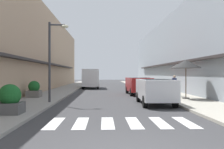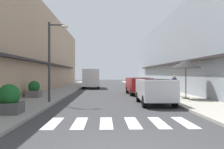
{
  "view_description": "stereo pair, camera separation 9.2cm",
  "coord_description": "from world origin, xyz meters",
  "px_view_note": "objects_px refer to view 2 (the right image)",
  "views": [
    {
      "loc": [
        -0.63,
        -5.31,
        1.76
      ],
      "look_at": [
        0.04,
        13.8,
        1.73
      ],
      "focal_mm": 39.67,
      "sensor_mm": 36.0,
      "label": 1
    },
    {
      "loc": [
        -0.53,
        -5.31,
        1.76
      ],
      "look_at": [
        0.04,
        13.8,
        1.73
      ],
      "focal_mm": 39.67,
      "sensor_mm": 36.0,
      "label": 2
    }
  ],
  "objects_px": {
    "parked_car_mid": "(139,84)",
    "delivery_van": "(91,77)",
    "street_lamp": "(53,52)",
    "planter_midblock": "(34,90)",
    "cafe_umbrella": "(186,64)",
    "pedestrian_walking_near": "(174,85)",
    "planter_corner": "(9,100)",
    "parked_car_near": "(155,89)"
  },
  "relations": [
    {
      "from": "cafe_umbrella",
      "to": "pedestrian_walking_near",
      "type": "height_order",
      "value": "cafe_umbrella"
    },
    {
      "from": "parked_car_mid",
      "to": "street_lamp",
      "type": "distance_m",
      "value": 9.01
    },
    {
      "from": "parked_car_near",
      "to": "parked_car_mid",
      "type": "distance_m",
      "value": 6.85
    },
    {
      "from": "delivery_van",
      "to": "cafe_umbrella",
      "type": "height_order",
      "value": "cafe_umbrella"
    },
    {
      "from": "parked_car_near",
      "to": "parked_car_mid",
      "type": "bearing_deg",
      "value": 90.0
    },
    {
      "from": "delivery_van",
      "to": "street_lamp",
      "type": "bearing_deg",
      "value": -94.8
    },
    {
      "from": "parked_car_mid",
      "to": "planter_corner",
      "type": "relative_size",
      "value": 3.43
    },
    {
      "from": "planter_corner",
      "to": "pedestrian_walking_near",
      "type": "distance_m",
      "value": 12.12
    },
    {
      "from": "delivery_van",
      "to": "pedestrian_walking_near",
      "type": "height_order",
      "value": "delivery_van"
    },
    {
      "from": "street_lamp",
      "to": "cafe_umbrella",
      "type": "distance_m",
      "value": 8.73
    },
    {
      "from": "parked_car_mid",
      "to": "pedestrian_walking_near",
      "type": "xyz_separation_m",
      "value": [
        2.31,
        -2.77,
        0.01
      ]
    },
    {
      "from": "street_lamp",
      "to": "cafe_umbrella",
      "type": "relative_size",
      "value": 1.81
    },
    {
      "from": "pedestrian_walking_near",
      "to": "parked_car_near",
      "type": "bearing_deg",
      "value": -166.55
    },
    {
      "from": "planter_midblock",
      "to": "pedestrian_walking_near",
      "type": "xyz_separation_m",
      "value": [
        10.26,
        0.49,
        0.28
      ]
    },
    {
      "from": "parked_car_mid",
      "to": "street_lamp",
      "type": "xyz_separation_m",
      "value": [
        -5.96,
        -6.42,
        2.12
      ]
    },
    {
      "from": "parked_car_mid",
      "to": "delivery_van",
      "type": "relative_size",
      "value": 0.77
    },
    {
      "from": "parked_car_mid",
      "to": "planter_midblock",
      "type": "relative_size",
      "value": 3.63
    },
    {
      "from": "street_lamp",
      "to": "pedestrian_walking_near",
      "type": "bearing_deg",
      "value": 23.8
    },
    {
      "from": "pedestrian_walking_near",
      "to": "planter_corner",
      "type": "bearing_deg",
      "value": 173.64
    },
    {
      "from": "cafe_umbrella",
      "to": "planter_corner",
      "type": "height_order",
      "value": "cafe_umbrella"
    },
    {
      "from": "cafe_umbrella",
      "to": "planter_midblock",
      "type": "relative_size",
      "value": 2.23
    },
    {
      "from": "street_lamp",
      "to": "planter_midblock",
      "type": "relative_size",
      "value": 4.04
    },
    {
      "from": "delivery_van",
      "to": "parked_car_mid",
      "type": "bearing_deg",
      "value": -65.08
    },
    {
      "from": "planter_midblock",
      "to": "pedestrian_walking_near",
      "type": "height_order",
      "value": "pedestrian_walking_near"
    },
    {
      "from": "cafe_umbrella",
      "to": "pedestrian_walking_near",
      "type": "distance_m",
      "value": 2.38
    },
    {
      "from": "planter_corner",
      "to": "cafe_umbrella",
      "type": "bearing_deg",
      "value": 32.72
    },
    {
      "from": "planter_midblock",
      "to": "pedestrian_walking_near",
      "type": "distance_m",
      "value": 10.27
    },
    {
      "from": "parked_car_near",
      "to": "delivery_van",
      "type": "xyz_separation_m",
      "value": [
        -4.59,
        16.73,
        0.48
      ]
    },
    {
      "from": "parked_car_mid",
      "to": "planter_corner",
      "type": "xyz_separation_m",
      "value": [
        -6.88,
        -10.67,
        -0.23
      ]
    },
    {
      "from": "delivery_van",
      "to": "cafe_umbrella",
      "type": "bearing_deg",
      "value": -63.73
    },
    {
      "from": "parked_car_near",
      "to": "planter_midblock",
      "type": "xyz_separation_m",
      "value": [
        -7.94,
        3.6,
        -0.27
      ]
    },
    {
      "from": "parked_car_near",
      "to": "cafe_umbrella",
      "type": "xyz_separation_m",
      "value": [
        2.56,
        2.25,
        1.51
      ]
    },
    {
      "from": "planter_corner",
      "to": "pedestrian_walking_near",
      "type": "xyz_separation_m",
      "value": [
        9.19,
        7.9,
        0.24
      ]
    },
    {
      "from": "delivery_van",
      "to": "pedestrian_walking_near",
      "type": "relative_size",
      "value": 3.51
    },
    {
      "from": "parked_car_mid",
      "to": "cafe_umbrella",
      "type": "bearing_deg",
      "value": -60.93
    },
    {
      "from": "street_lamp",
      "to": "planter_midblock",
      "type": "height_order",
      "value": "street_lamp"
    },
    {
      "from": "parked_car_near",
      "to": "parked_car_mid",
      "type": "height_order",
      "value": "same"
    },
    {
      "from": "street_lamp",
      "to": "planter_midblock",
      "type": "xyz_separation_m",
      "value": [
        -1.99,
        3.16,
        -2.39
      ]
    },
    {
      "from": "parked_car_near",
      "to": "planter_midblock",
      "type": "relative_size",
      "value": 3.62
    },
    {
      "from": "planter_corner",
      "to": "planter_midblock",
      "type": "height_order",
      "value": "planter_corner"
    },
    {
      "from": "parked_car_near",
      "to": "cafe_umbrella",
      "type": "relative_size",
      "value": 1.62
    },
    {
      "from": "parked_car_near",
      "to": "delivery_van",
      "type": "distance_m",
      "value": 17.36
    }
  ]
}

